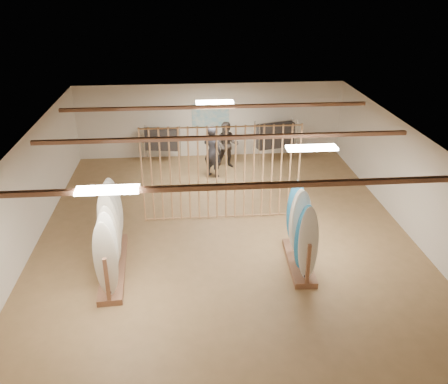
{
  "coord_description": "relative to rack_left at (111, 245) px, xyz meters",
  "views": [
    {
      "loc": [
        -0.98,
        -11.37,
        6.54
      ],
      "look_at": [
        0.0,
        0.0,
        1.2
      ],
      "focal_mm": 38.0,
      "sensor_mm": 36.0,
      "label": 1
    }
  ],
  "objects": [
    {
      "name": "floor",
      "position": [
        2.81,
        1.61,
        -0.68
      ],
      "size": [
        12.0,
        12.0,
        0.0
      ],
      "primitive_type": "plane",
      "color": "#977249",
      "rests_on": "ground"
    },
    {
      "name": "poster",
      "position": [
        2.81,
        7.59,
        0.92
      ],
      "size": [
        1.4,
        0.03,
        0.9
      ],
      "primitive_type": "cube",
      "color": "teal",
      "rests_on": "ground"
    },
    {
      "name": "bamboo_partition",
      "position": [
        2.81,
        2.41,
        0.72
      ],
      "size": [
        4.45,
        0.05,
        2.78
      ],
      "color": "tan",
      "rests_on": "ground"
    },
    {
      "name": "clothing_rack_a",
      "position": [
        0.97,
        7.01,
        0.22
      ],
      "size": [
        1.28,
        0.53,
        1.39
      ],
      "rotation": [
        0.0,
        0.0,
        -0.18
      ],
      "color": "silver",
      "rests_on": "floor"
    },
    {
      "name": "light_panels",
      "position": [
        2.81,
        1.61,
        2.06
      ],
      "size": [
        1.2,
        0.35,
        0.06
      ],
      "primitive_type": "cube",
      "color": "white",
      "rests_on": "ground"
    },
    {
      "name": "rack_right",
      "position": [
        4.5,
        -0.17,
        -0.03
      ],
      "size": [
        0.63,
        2.03,
        1.91
      ],
      "rotation": [
        0.0,
        0.0,
        -0.05
      ],
      "color": "#8C5B40",
      "rests_on": "floor"
    },
    {
      "name": "wall_right",
      "position": [
        7.81,
        1.61,
        0.72
      ],
      "size": [
        0.0,
        12.0,
        12.0
      ],
      "primitive_type": "plane",
      "rotation": [
        1.57,
        0.0,
        -1.57
      ],
      "color": "silver",
      "rests_on": "ground"
    },
    {
      "name": "ceiling",
      "position": [
        2.81,
        1.61,
        2.12
      ],
      "size": [
        12.0,
        12.0,
        0.0
      ],
      "primitive_type": "plane",
      "rotation": [
        3.14,
        0.0,
        0.0
      ],
      "color": "gray",
      "rests_on": "ground"
    },
    {
      "name": "wall_left",
      "position": [
        -2.19,
        1.61,
        0.72
      ],
      "size": [
        0.0,
        12.0,
        12.0
      ],
      "primitive_type": "plane",
      "rotation": [
        1.57,
        0.0,
        1.57
      ],
      "color": "silver",
      "rests_on": "ground"
    },
    {
      "name": "wall_front",
      "position": [
        2.81,
        -4.39,
        0.72
      ],
      "size": [
        12.0,
        0.0,
        12.0
      ],
      "primitive_type": "plane",
      "rotation": [
        -1.57,
        0.0,
        0.0
      ],
      "color": "silver",
      "rests_on": "ground"
    },
    {
      "name": "clothing_rack_b",
      "position": [
        5.15,
        6.71,
        0.36
      ],
      "size": [
        1.45,
        0.73,
        1.6
      ],
      "rotation": [
        0.0,
        0.0,
        0.27
      ],
      "color": "silver",
      "rests_on": "floor"
    },
    {
      "name": "shopper_a",
      "position": [
        2.75,
        5.53,
        0.36
      ],
      "size": [
        0.92,
        0.86,
        2.08
      ],
      "primitive_type": "imported",
      "rotation": [
        0.0,
        0.0,
        2.52
      ],
      "color": "#24242C",
      "rests_on": "floor"
    },
    {
      "name": "rack_left",
      "position": [
        0.0,
        0.0,
        0.0
      ],
      "size": [
        0.72,
        2.86,
        1.98
      ],
      "rotation": [
        0.0,
        0.0,
        0.06
      ],
      "color": "#8C5B40",
      "rests_on": "floor"
    },
    {
      "name": "ceiling_slats",
      "position": [
        2.81,
        1.61,
        2.04
      ],
      "size": [
        9.5,
        6.12,
        0.1
      ],
      "primitive_type": "cube",
      "color": "#8C5B40",
      "rests_on": "ground"
    },
    {
      "name": "wall_back",
      "position": [
        2.81,
        7.61,
        0.72
      ],
      "size": [
        12.0,
        0.0,
        12.0
      ],
      "primitive_type": "plane",
      "rotation": [
        1.57,
        0.0,
        0.0
      ],
      "color": "silver",
      "rests_on": "ground"
    },
    {
      "name": "shopper_b",
      "position": [
        3.33,
        6.34,
        0.28
      ],
      "size": [
        1.03,
        0.86,
        1.92
      ],
      "primitive_type": "imported",
      "rotation": [
        0.0,
        0.0,
        -0.15
      ],
      "color": "#302925",
      "rests_on": "floor"
    }
  ]
}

